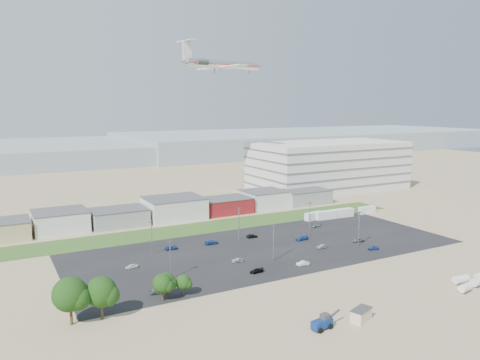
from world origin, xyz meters
TOP-DOWN VIEW (x-y plane):
  - ground at (0.00, 0.00)m, footprint 700.00×700.00m
  - parking_lot at (5.00, 20.00)m, footprint 120.00×50.00m
  - grass_strip at (0.00, 52.00)m, footprint 160.00×16.00m
  - hills_backdrop at (40.00, 315.00)m, footprint 700.00×200.00m
  - building_row at (-17.00, 71.00)m, footprint 170.00×20.00m
  - parking_garage at (90.00, 95.00)m, footprint 80.00×40.00m
  - portable_shed at (-4.16, -31.89)m, footprint 5.68×4.20m
  - telehandler at (-13.56, -31.08)m, footprint 7.52×3.42m
  - storage_tank_nw at (31.58, -28.43)m, footprint 4.16×2.36m
  - storage_tank_sw at (27.94, -32.30)m, footprint 3.98×2.40m
  - storage_tank_se at (33.92, -31.36)m, footprint 4.18×2.36m
  - box_trailer_a at (40.54, 42.51)m, footprint 8.07×3.60m
  - box_trailer_b at (45.21, 41.20)m, footprint 8.58×3.19m
  - box_trailer_c at (53.92, 40.83)m, footprint 8.79×3.20m
  - box_trailer_d at (66.64, 41.06)m, footprint 7.47×2.44m
  - tree_far_left at (-56.44, -5.55)m, footprint 7.50×7.50m
  - tree_left at (-50.45, -5.85)m, footprint 6.86×6.86m
  - tree_mid at (-36.47, -3.04)m, footprint 4.75×4.75m
  - tree_right at (-35.22, -1.89)m, footprint 4.51×4.51m
  - tree_near at (-31.25, -2.56)m, footprint 3.81×3.81m
  - lightpole_front_l at (-30.15, 9.01)m, footprint 1.15×0.48m
  - lightpole_front_m at (0.38, 8.51)m, footprint 1.22×0.51m
  - lightpole_front_r at (31.80, 8.12)m, footprint 1.28×0.53m
  - lightpole_back_l at (-28.04, 30.48)m, footprint 1.17×0.49m
  - lightpole_back_m at (1.67, 31.48)m, footprint 1.27×0.53m
  - lightpole_back_r at (29.08, 29.89)m, footprint 1.20×0.50m
  - airliner at (28.00, 95.24)m, footprint 52.98×40.59m
  - parked_car_0 at (34.83, 11.39)m, footprint 4.21×2.16m
  - parked_car_1 at (20.09, 11.29)m, footprint 3.75×1.60m
  - parked_car_2 at (32.86, 2.70)m, footprint 3.61×1.84m
  - parked_car_3 at (-8.71, 2.36)m, footprint 3.94×1.82m
  - parked_car_4 at (-9.16, 12.18)m, footprint 3.47×1.41m
  - parked_car_5 at (-36.73, 21.47)m, footprint 3.52×1.64m
  - parked_car_6 at (-8.16, 31.59)m, footprint 4.49×1.90m
  - parked_car_8 at (34.60, 32.98)m, footprint 3.26×1.39m
  - parked_car_9 at (-21.37, 32.39)m, footprint 4.08×2.07m
  - parked_car_10 at (-36.00, 1.45)m, footprint 4.46×2.30m
  - parked_car_11 at (6.79, 31.80)m, footprint 3.77×1.44m
  - parked_car_12 at (19.86, 21.68)m, footprint 4.58×2.11m
  - parked_car_13 at (5.44, 1.29)m, footprint 3.88×1.76m

SIDE VIEW (x-z plane):
  - ground at x=0.00m, z-range 0.00..0.00m
  - parking_lot at x=5.00m, z-range 0.00..0.01m
  - grass_strip at x=0.00m, z-range 0.00..0.02m
  - parked_car_8 at x=34.60m, z-range 0.00..1.10m
  - parked_car_9 at x=-21.37m, z-range 0.00..1.10m
  - parked_car_3 at x=-8.71m, z-range 0.00..1.12m
  - parked_car_4 at x=-9.16m, z-range 0.00..1.12m
  - parked_car_0 at x=34.83m, z-range 0.00..1.14m
  - parked_car_5 at x=-36.73m, z-range 0.00..1.17m
  - parked_car_2 at x=32.86m, z-range 0.00..1.18m
  - parked_car_1 at x=20.09m, z-range 0.00..1.20m
  - parked_car_11 at x=6.79m, z-range 0.00..1.23m
  - parked_car_13 at x=5.44m, z-range 0.00..1.24m
  - parked_car_10 at x=-36.00m, z-range 0.00..1.24m
  - parked_car_6 at x=-8.16m, z-range 0.00..1.29m
  - parked_car_12 at x=19.86m, z-range 0.00..1.30m
  - storage_tank_sw at x=27.94m, z-range 0.00..2.25m
  - storage_tank_nw at x=31.58m, z-range 0.00..2.39m
  - storage_tank_se at x=33.92m, z-range 0.00..2.41m
  - portable_shed at x=-4.16m, z-range 0.00..2.56m
  - box_trailer_d at x=66.64m, z-range 0.00..2.79m
  - box_trailer_a at x=40.54m, z-range 0.00..2.92m
  - telehandler at x=-13.56m, z-range 0.00..3.02m
  - box_trailer_b at x=45.21m, z-range 0.00..3.16m
  - box_trailer_c at x=53.92m, z-range 0.00..3.24m
  - tree_near at x=-31.25m, z-range 0.00..5.72m
  - tree_right at x=-35.22m, z-range 0.00..6.77m
  - tree_mid at x=-36.47m, z-range 0.00..7.12m
  - building_row at x=-17.00m, z-range 0.00..8.00m
  - hills_backdrop at x=40.00m, z-range 0.00..9.00m
  - lightpole_front_l at x=-30.15m, z-range 0.00..9.78m
  - lightpole_back_l at x=-28.04m, z-range 0.00..9.98m
  - lightpole_back_r at x=29.08m, z-range 0.00..10.17m
  - tree_left at x=-50.45m, z-range 0.00..10.28m
  - lightpole_front_m at x=0.38m, z-range 0.00..10.36m
  - lightpole_back_m at x=1.67m, z-range 0.00..10.78m
  - lightpole_front_r at x=31.80m, z-range 0.00..10.86m
  - tree_far_left at x=-56.44m, z-range 0.00..11.25m
  - parking_garage at x=90.00m, z-range 0.00..25.00m
  - airliner at x=28.00m, z-range 55.19..69.38m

